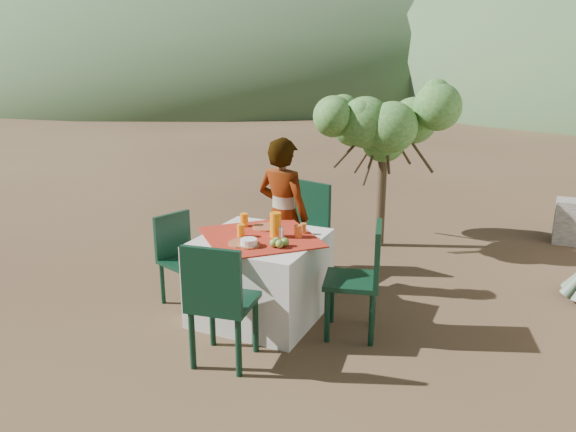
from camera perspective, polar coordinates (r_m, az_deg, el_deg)
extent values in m
plane|color=#382319|center=(5.20, -1.34, -10.14)|extent=(160.00, 160.00, 0.00)
cube|color=silver|center=(5.07, -2.80, -6.22)|extent=(1.02, 1.02, 0.75)
cube|color=#AE3019|center=(4.94, -2.86, -2.13)|extent=(1.30, 1.30, 0.01)
cylinder|color=black|center=(6.00, -1.25, -3.89)|extent=(0.05, 0.05, 0.49)
cylinder|color=black|center=(5.78, 1.54, -4.70)|extent=(0.05, 0.05, 0.49)
cylinder|color=black|center=(6.27, 0.97, -2.99)|extent=(0.05, 0.05, 0.49)
cylinder|color=black|center=(6.06, 3.71, -3.72)|extent=(0.05, 0.05, 0.49)
cube|color=black|center=(5.95, 1.26, -1.59)|extent=(0.56, 0.56, 0.04)
cube|color=black|center=(6.03, 2.50, 1.25)|extent=(0.45, 0.16, 0.48)
cylinder|color=black|center=(4.54, -3.32, -10.84)|extent=(0.05, 0.05, 0.49)
cylinder|color=black|center=(4.67, -7.70, -10.18)|extent=(0.05, 0.05, 0.49)
cylinder|color=black|center=(4.24, -5.05, -13.02)|extent=(0.05, 0.05, 0.49)
cylinder|color=black|center=(4.37, -9.71, -12.22)|extent=(0.05, 0.05, 0.49)
cube|color=black|center=(4.34, -6.55, -8.66)|extent=(0.52, 0.52, 0.04)
cube|color=black|center=(4.06, -7.80, -6.46)|extent=(0.46, 0.11, 0.48)
cylinder|color=black|center=(5.26, -10.62, -7.60)|extent=(0.04, 0.04, 0.42)
cylinder|color=black|center=(5.43, -7.90, -6.65)|extent=(0.04, 0.04, 0.42)
cylinder|color=black|center=(5.50, -12.63, -6.61)|extent=(0.04, 0.04, 0.42)
cylinder|color=black|center=(5.67, -9.97, -5.75)|extent=(0.04, 0.04, 0.42)
cube|color=black|center=(5.38, -10.39, -4.55)|extent=(0.50, 0.50, 0.04)
cube|color=black|center=(5.45, -11.65, -1.85)|extent=(0.16, 0.39, 0.42)
cylinder|color=black|center=(5.02, 4.46, -8.17)|extent=(0.05, 0.05, 0.48)
cylinder|color=black|center=(4.69, 3.98, -9.99)|extent=(0.05, 0.05, 0.48)
cylinder|color=black|center=(5.00, 8.66, -8.41)|extent=(0.05, 0.05, 0.48)
cylinder|color=black|center=(4.67, 8.50, -10.26)|extent=(0.05, 0.05, 0.48)
cube|color=black|center=(4.75, 6.49, -6.55)|extent=(0.55, 0.55, 0.04)
cube|color=black|center=(4.64, 9.10, -3.76)|extent=(0.15, 0.45, 0.47)
imported|color=#8C6651|center=(5.52, -0.51, 0.07)|extent=(0.62, 0.46, 1.55)
cylinder|color=#3F311F|center=(6.93, 9.45, 2.25)|extent=(0.11, 0.11, 1.32)
sphere|color=#245F23|center=(6.80, 9.71, 7.66)|extent=(0.57, 0.57, 0.57)
sphere|color=#245F23|center=(6.67, 14.12, 8.46)|extent=(0.53, 0.53, 0.53)
sphere|color=#245F23|center=(7.01, 6.18, 8.82)|extent=(0.49, 0.49, 0.49)
sphere|color=#245F23|center=(7.26, 11.59, 9.59)|extent=(0.51, 0.51, 0.51)
sphere|color=#245F23|center=(6.33, 9.03, 7.49)|extent=(0.45, 0.45, 0.45)
ellipsoid|color=#35552F|center=(39.70, -6.14, 12.85)|extent=(40.00, 40.00, 16.00)
ellipsoid|color=slate|center=(56.56, 18.73, 13.11)|extent=(60.00, 60.00, 24.00)
cylinder|color=brown|center=(5.17, -2.22, -1.13)|extent=(0.26, 0.26, 0.01)
cylinder|color=brown|center=(4.75, -4.59, -2.75)|extent=(0.25, 0.25, 0.01)
cylinder|color=orange|center=(5.22, -4.48, -0.39)|extent=(0.08, 0.08, 0.12)
cylinder|color=orange|center=(4.93, -4.80, -1.47)|extent=(0.07, 0.07, 0.11)
cylinder|color=orange|center=(4.89, -1.27, -0.89)|extent=(0.10, 0.10, 0.22)
cylinder|color=brown|center=(4.69, -3.99, -3.00)|extent=(0.18, 0.18, 0.01)
cylinder|color=white|center=(4.68, -4.00, -2.64)|extent=(0.14, 0.14, 0.05)
cylinder|color=orange|center=(4.90, 1.04, -1.55)|extent=(0.07, 0.07, 0.11)
cylinder|color=orange|center=(5.01, 1.56, -1.24)|extent=(0.06, 0.06, 0.09)
cube|color=white|center=(4.89, -0.89, -1.64)|extent=(0.08, 0.05, 0.10)
sphere|color=olive|center=(4.69, -1.17, -2.57)|extent=(0.07, 0.07, 0.07)
sphere|color=olive|center=(4.67, -0.31, -2.66)|extent=(0.07, 0.07, 0.07)
sphere|color=olive|center=(4.63, -0.87, -2.85)|extent=(0.07, 0.07, 0.07)
sphere|color=olive|center=(4.65, -1.44, -2.76)|extent=(0.07, 0.07, 0.07)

